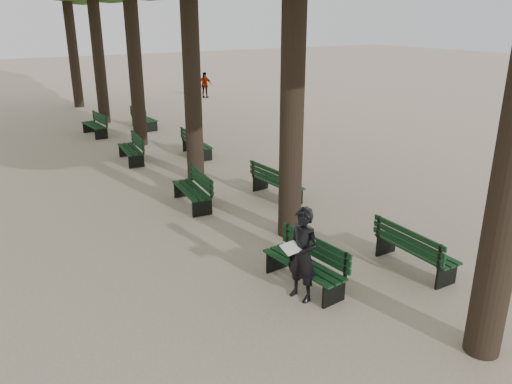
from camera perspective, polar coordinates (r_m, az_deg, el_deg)
ground at (r=8.72m, az=7.26°, el=-13.88°), size 120.00×120.00×0.00m
bench_left_0 at (r=9.41m, az=5.46°, el=-9.18°), size 0.73×1.84×0.92m
bench_left_1 at (r=13.27m, az=-7.32°, el=-0.47°), size 0.77×1.85×0.92m
bench_left_2 at (r=17.71m, az=-14.10°, el=4.22°), size 0.76×1.85×0.92m
bench_left_3 at (r=22.09m, az=-17.94°, el=6.84°), size 0.68×1.83×0.92m
bench_right_0 at (r=10.43m, az=17.67°, el=-7.05°), size 0.62×1.81×0.92m
bench_right_1 at (r=13.77m, az=2.42°, el=0.44°), size 0.67×1.83×0.92m
bench_right_2 at (r=18.06m, az=-6.77°, el=4.97°), size 0.71×1.84×0.92m
bench_right_3 at (r=22.96m, az=-12.62°, el=7.77°), size 0.67×1.83×0.92m
man_with_map at (r=8.76m, az=5.34°, el=-7.13°), size 0.69×0.75×1.72m
pedestrian_c at (r=31.23m, az=-5.90°, el=12.08°), size 0.94×0.46×1.53m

